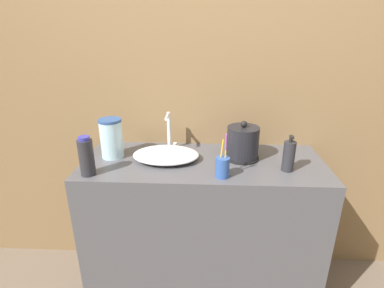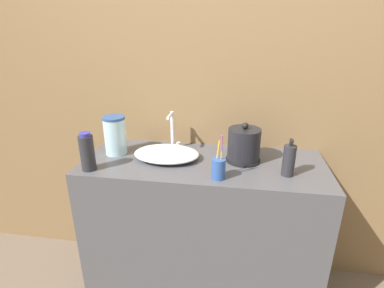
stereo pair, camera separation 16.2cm
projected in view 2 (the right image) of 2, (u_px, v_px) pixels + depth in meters
The scene contains 9 objects.
wall_back at pixel (210, 78), 1.76m from camera, with size 6.00×0.04×2.60m.
vanity_counter at pixel (202, 228), 1.81m from camera, with size 1.33×0.53×0.89m.
sink_basin at pixel (167, 154), 1.68m from camera, with size 0.37×0.26×0.06m.
faucet at pixel (173, 129), 1.78m from camera, with size 0.06×0.12×0.23m.
electric_kettle at pixel (244, 146), 1.63m from camera, with size 0.19×0.19×0.22m.
toothbrush_cup at pixel (219, 168), 1.45m from camera, with size 0.07×0.07×0.23m.
lotion_bottle at pixel (289, 160), 1.47m from camera, with size 0.06×0.06×0.19m.
shampoo_bottle at pixel (87, 152), 1.52m from camera, with size 0.07×0.07×0.20m.
water_pitcher at pixel (115, 135), 1.72m from camera, with size 0.13×0.13×0.22m.
Camera 2 is at (0.17, -1.23, 1.58)m, focal length 28.00 mm.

